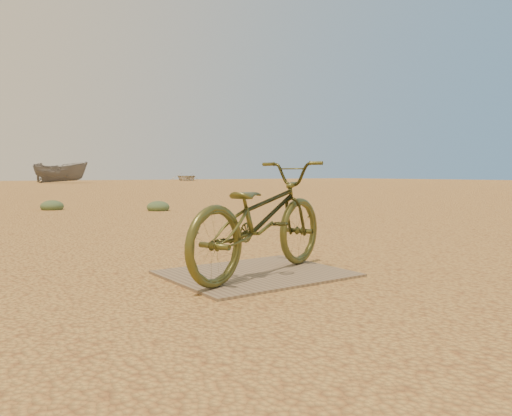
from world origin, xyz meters
TOP-DOWN VIEW (x-y plane):
  - ground at (0.00, 0.00)m, footprint 120.00×120.00m
  - plywood_board at (-0.25, 0.21)m, footprint 1.46×1.18m
  - bicycle at (-0.26, 0.12)m, footprint 1.93×1.21m
  - boat_mid_right at (8.44, 43.34)m, footprint 5.08×4.28m
  - boat_far_right at (24.12, 49.70)m, footprint 4.46×5.25m
  - kale_a at (0.11, 9.24)m, footprint 0.53×0.53m
  - kale_b at (2.07, 7.55)m, footprint 0.53×0.53m

SIDE VIEW (x-z plane):
  - ground at x=0.00m, z-range 0.00..0.00m
  - kale_a at x=0.11m, z-range -0.15..0.15m
  - kale_b at x=2.07m, z-range -0.15..0.15m
  - plywood_board at x=-0.25m, z-range 0.00..0.02m
  - boat_far_right at x=24.12m, z-range 0.00..0.92m
  - bicycle at x=-0.26m, z-range 0.02..0.98m
  - boat_mid_right at x=8.44m, z-range 0.00..1.89m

